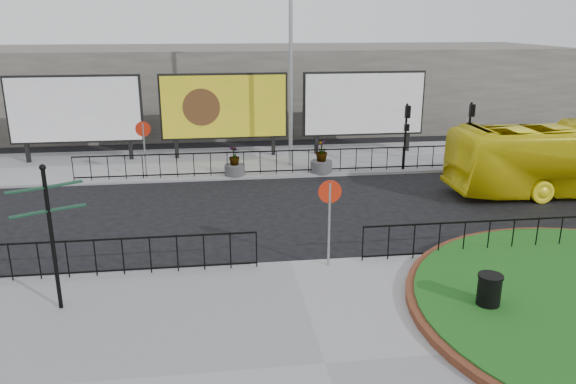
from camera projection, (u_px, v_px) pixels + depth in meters
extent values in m
plane|color=black|center=(291.00, 265.00, 16.01)|extent=(90.00, 90.00, 0.00)
cube|color=gray|center=(325.00, 366.00, 11.26)|extent=(30.00, 10.00, 0.12)
cube|color=gray|center=(257.00, 161.00, 27.35)|extent=(44.00, 6.00, 0.12)
cylinder|color=gray|center=(145.00, 151.00, 23.89)|extent=(0.07, 0.07, 2.40)
cylinder|color=#A51E0B|center=(143.00, 129.00, 23.61)|extent=(0.64, 0.03, 0.64)
cylinder|color=white|center=(143.00, 129.00, 23.63)|extent=(0.50, 0.03, 0.50)
cylinder|color=gray|center=(329.00, 225.00, 15.37)|extent=(0.07, 0.07, 2.40)
cylinder|color=#A51E0B|center=(330.00, 192.00, 15.09)|extent=(0.64, 0.03, 0.64)
cylinder|color=white|center=(330.00, 192.00, 15.11)|extent=(0.50, 0.03, 0.50)
cube|color=black|center=(28.00, 152.00, 26.76)|extent=(0.18, 0.18, 1.00)
cube|color=black|center=(131.00, 149.00, 27.37)|extent=(0.18, 0.18, 1.00)
cube|color=black|center=(75.00, 109.00, 26.47)|extent=(6.20, 0.25, 3.20)
cube|color=white|center=(74.00, 110.00, 26.32)|extent=(6.00, 0.06, 3.00)
cube|color=black|center=(177.00, 148.00, 27.64)|extent=(0.18, 0.18, 1.00)
cube|color=black|center=(273.00, 145.00, 28.25)|extent=(0.18, 0.18, 1.00)
cube|color=black|center=(224.00, 106.00, 27.35)|extent=(6.20, 0.25, 3.20)
cube|color=yellow|center=(224.00, 107.00, 27.20)|extent=(6.00, 0.06, 3.00)
cube|color=black|center=(316.00, 144.00, 28.53)|extent=(0.18, 0.18, 1.00)
cube|color=black|center=(407.00, 141.00, 29.13)|extent=(0.18, 0.18, 1.00)
cube|color=black|center=(364.00, 103.00, 28.23)|extent=(6.20, 0.25, 3.20)
cube|color=white|center=(365.00, 104.00, 28.08)|extent=(6.00, 0.06, 3.00)
cylinder|color=gray|center=(291.00, 67.00, 25.24)|extent=(0.18, 0.18, 9.00)
cylinder|color=black|center=(405.00, 137.00, 25.25)|extent=(0.10, 0.10, 3.00)
cube|color=black|center=(408.00, 112.00, 24.79)|extent=(0.22, 0.18, 0.55)
cube|color=black|center=(407.00, 127.00, 25.00)|extent=(0.20, 0.16, 0.30)
cylinder|color=black|center=(468.00, 135.00, 25.63)|extent=(0.10, 0.10, 3.00)
cube|color=black|center=(472.00, 110.00, 25.17)|extent=(0.22, 0.18, 0.55)
cube|color=black|center=(471.00, 126.00, 25.38)|extent=(0.20, 0.16, 0.30)
cube|color=slate|center=(244.00, 87.00, 36.09)|extent=(40.00, 10.00, 5.00)
cylinder|color=black|center=(52.00, 241.00, 12.91)|extent=(0.10, 0.10, 3.41)
sphere|color=black|center=(42.00, 167.00, 12.39)|extent=(0.15, 0.15, 0.15)
cube|color=#0D311E|center=(24.00, 190.00, 12.31)|extent=(0.79, 0.46, 0.03)
cube|color=#0D311E|center=(64.00, 184.00, 12.78)|extent=(0.76, 0.55, 0.03)
cube|color=#0D311E|center=(28.00, 214.00, 12.44)|extent=(0.77, 0.52, 0.03)
cube|color=#0D311E|center=(68.00, 207.00, 12.90)|extent=(0.79, 0.46, 0.03)
cylinder|color=black|center=(489.00, 295.00, 13.06)|extent=(0.54, 0.54, 0.90)
cylinder|color=black|center=(491.00, 276.00, 12.91)|extent=(0.58, 0.58, 0.06)
cylinder|color=#4C4C4F|center=(235.00, 170.00, 24.66)|extent=(0.90, 0.90, 0.47)
imported|color=#195015|center=(234.00, 155.00, 24.46)|extent=(0.63, 0.63, 0.84)
cylinder|color=#4C4C4F|center=(321.00, 166.00, 25.14)|extent=(0.97, 0.97, 0.50)
imported|color=#195015|center=(322.00, 151.00, 24.92)|extent=(0.69, 0.69, 0.96)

